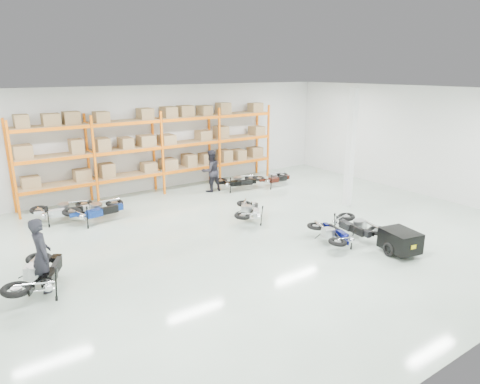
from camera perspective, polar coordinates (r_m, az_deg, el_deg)
room at (r=12.94m, az=0.88°, el=3.16°), size 18.00×18.00×18.00m
pallet_rack at (r=18.47m, az=-10.94°, el=6.79°), size 11.28×0.98×3.62m
structural_column at (r=16.77m, az=14.52°, el=5.63°), size 0.25×0.25×4.50m
moto_blue_centre at (r=13.15m, az=12.16°, el=-5.03°), size 1.21×1.75×1.03m
moto_silver_left at (r=14.92m, az=1.21°, el=-2.06°), size 1.64×1.79×1.06m
moto_black_far_left at (r=11.36m, az=-25.30°, el=-9.21°), size 1.72×2.13×1.24m
moto_touring_right at (r=13.97m, az=15.26°, el=-3.85°), size 1.05×1.78×1.09m
trailer at (r=13.12m, az=20.55°, el=-6.12°), size 0.98×1.74×0.71m
moto_back_a at (r=15.66m, az=-18.65°, el=-1.80°), size 1.93×1.08×1.20m
moto_back_b at (r=16.14m, az=-22.62°, el=-1.75°), size 1.90×1.14×1.16m
moto_back_c at (r=18.79m, az=-0.34°, el=1.79°), size 1.83×1.27×1.07m
moto_back_d at (r=19.47m, az=4.48°, el=2.18°), size 1.62×0.85×1.03m
person_left at (r=11.22m, az=-24.95°, el=-7.63°), size 0.44×0.67×1.83m
person_back at (r=18.52m, az=-3.91°, el=2.82°), size 0.89×0.70×1.82m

